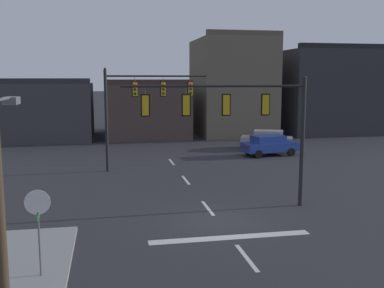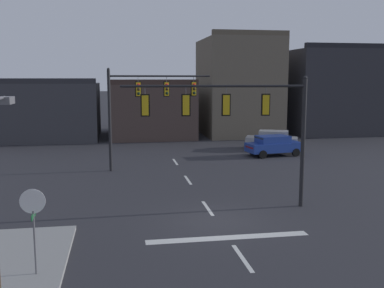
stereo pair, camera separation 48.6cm
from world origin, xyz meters
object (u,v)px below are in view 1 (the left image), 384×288
(car_lot_nearside, at_px, (267,139))
(car_lot_middle, at_px, (269,145))
(stop_sign, at_px, (38,212))
(signal_mast_far_side, at_px, (140,99))
(signal_mast_near_side, at_px, (239,114))

(car_lot_nearside, distance_m, car_lot_middle, 3.41)
(car_lot_nearside, bearing_deg, stop_sign, -124.46)
(signal_mast_far_side, distance_m, stop_sign, 17.01)
(signal_mast_far_side, bearing_deg, car_lot_middle, 18.61)
(signal_mast_near_side, bearing_deg, signal_mast_far_side, 111.17)
(car_lot_middle, bearing_deg, car_lot_nearside, 72.52)
(stop_sign, relative_size, car_lot_nearside, 0.60)
(signal_mast_near_side, relative_size, stop_sign, 3.04)
(signal_mast_near_side, distance_m, stop_sign, 10.57)
(stop_sign, height_order, car_lot_nearside, stop_sign)
(stop_sign, distance_m, car_lot_middle, 24.73)
(signal_mast_far_side, bearing_deg, stop_sign, -104.80)
(stop_sign, distance_m, car_lot_nearside, 27.96)
(stop_sign, xyz_separation_m, car_lot_middle, (14.78, 19.78, -1.29))
(signal_mast_near_side, height_order, stop_sign, signal_mast_near_side)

